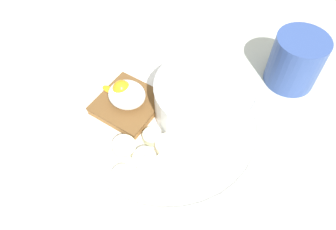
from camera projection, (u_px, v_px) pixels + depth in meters
ground_plane at (168, 130)px, 51.20cm from camera, size 120.00×120.00×2.00cm
plate at (168, 124)px, 49.75cm from camera, size 28.11×28.11×1.60cm
oatmeal_bowl at (205, 98)px, 48.18cm from camera, size 15.02×15.02×6.37cm
toast_slice at (128, 104)px, 50.67cm from camera, size 10.21×10.21×1.48cm
poached_egg at (126, 94)px, 48.80cm from camera, size 7.99×5.17×3.90cm
banana_slice_front at (122, 175)px, 43.82cm from camera, size 3.62×3.70×1.43cm
banana_slice_left at (167, 145)px, 46.43cm from camera, size 4.78×4.72×1.59cm
banana_slice_back at (144, 158)px, 45.11cm from camera, size 4.66×4.72×1.81cm
banana_slice_right at (124, 147)px, 46.15cm from camera, size 3.82×3.65×1.94cm
banana_slice_inner at (152, 137)px, 47.22cm from camera, size 3.29×3.21×1.59cm
banana_slice_outer at (167, 163)px, 45.02cm from camera, size 3.92×3.95×1.00cm
coffee_mug at (296, 60)px, 52.62cm from camera, size 8.34×11.79×8.83cm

